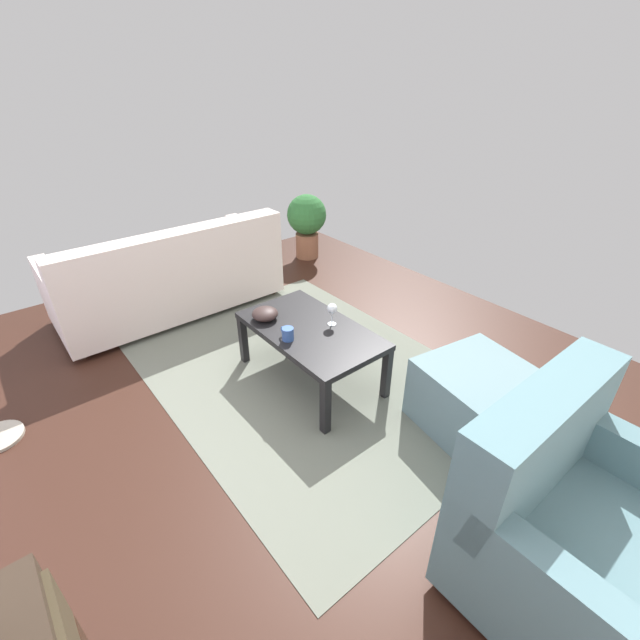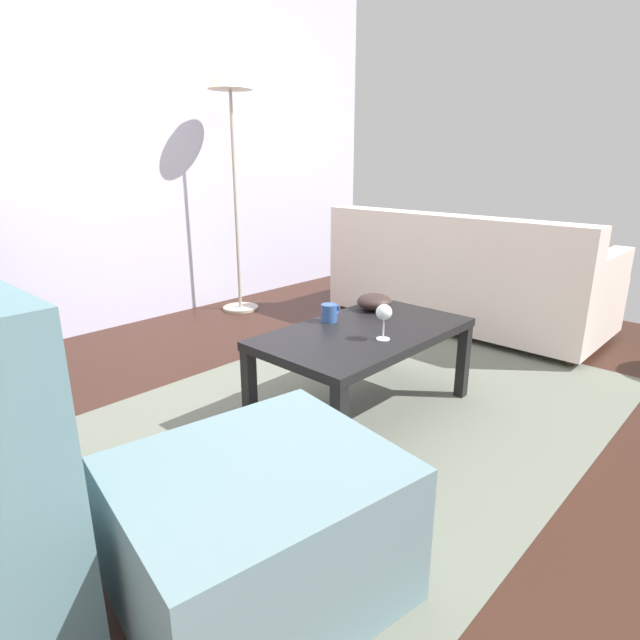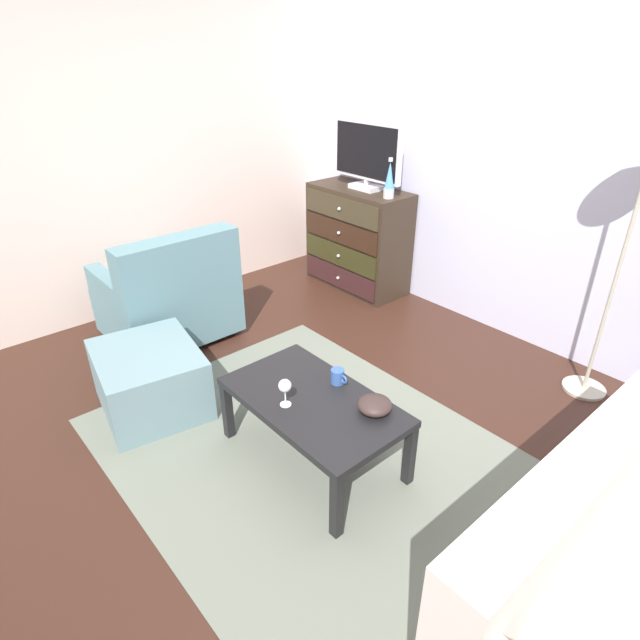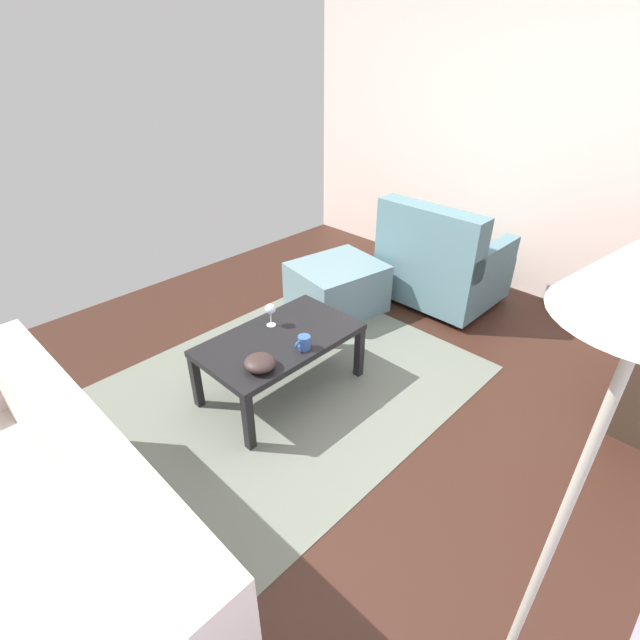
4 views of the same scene
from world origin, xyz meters
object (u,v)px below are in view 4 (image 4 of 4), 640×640
object	(u,v)px
wine_glass	(270,310)
bowl_decorative	(260,363)
couch_large	(36,548)
coffee_table	(280,343)
armchair	(440,264)
ottoman	(337,287)
mug	(304,342)
standing_lamp	(631,355)

from	to	relation	value
wine_glass	bowl_decorative	xyz separation A→B (m)	(0.35, 0.31, -0.08)
bowl_decorative	couch_large	bearing A→B (deg)	7.67
coffee_table	armchair	size ratio (longest dim) A/B	1.11
armchair	ottoman	world-z (taller)	armchair
ottoman	mug	bearing A→B (deg)	33.17
armchair	ottoman	size ratio (longest dim) A/B	1.30
coffee_table	couch_large	xyz separation A→B (m)	(1.57, 0.34, -0.04)
couch_large	armchair	size ratio (longest dim) A/B	2.08
wine_glass	mug	xyz separation A→B (m)	(0.03, 0.34, -0.07)
bowl_decorative	ottoman	xyz separation A→B (m)	(-1.34, -0.64, -0.25)
bowl_decorative	armchair	distance (m)	2.06
mug	ottoman	distance (m)	1.25
coffee_table	armchair	bearing A→B (deg)	178.27
couch_large	coffee_table	bearing A→B (deg)	-167.77
coffee_table	standing_lamp	size ratio (longest dim) A/B	0.56
mug	ottoman	world-z (taller)	mug
armchair	bowl_decorative	bearing A→B (deg)	3.18
wine_glass	armchair	world-z (taller)	armchair
armchair	standing_lamp	world-z (taller)	standing_lamp
couch_large	standing_lamp	xyz separation A→B (m)	(-0.85, 1.48, 1.23)
couch_large	armchair	bearing A→B (deg)	-175.10
mug	armchair	size ratio (longest dim) A/B	0.13
couch_large	ottoman	xyz separation A→B (m)	(-2.61, -0.81, -0.11)
couch_large	mug	bearing A→B (deg)	-174.87
bowl_decorative	mug	bearing A→B (deg)	174.62
mug	couch_large	size ratio (longest dim) A/B	0.06
couch_large	standing_lamp	size ratio (longest dim) A/B	1.04
standing_lamp	armchair	bearing A→B (deg)	-144.53
armchair	wine_glass	bearing A→B (deg)	-6.57
armchair	coffee_table	bearing A→B (deg)	-1.73
coffee_table	couch_large	world-z (taller)	couch_large
bowl_decorative	couch_large	world-z (taller)	couch_large
ottoman	couch_large	bearing A→B (deg)	17.29
bowl_decorative	armchair	world-z (taller)	armchair
bowl_decorative	armchair	xyz separation A→B (m)	(-2.06, -0.11, -0.10)
coffee_table	ottoman	size ratio (longest dim) A/B	1.44
ottoman	standing_lamp	xyz separation A→B (m)	(1.76, 2.30, 1.34)
coffee_table	armchair	xyz separation A→B (m)	(-1.77, 0.05, -0.01)
wine_glass	ottoman	size ratio (longest dim) A/B	0.22
wine_glass	couch_large	world-z (taller)	couch_large
bowl_decorative	standing_lamp	bearing A→B (deg)	75.65
wine_glass	armchair	distance (m)	1.73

